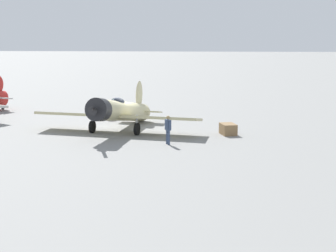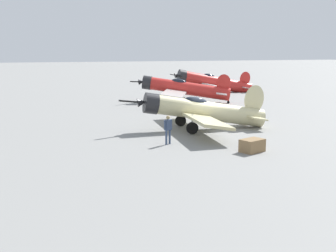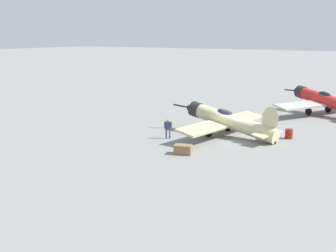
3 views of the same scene
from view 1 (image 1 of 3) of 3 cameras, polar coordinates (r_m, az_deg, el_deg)
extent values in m
plane|color=gray|center=(35.17, -5.04, -0.44)|extent=(400.00, 400.00, 0.00)
cylinder|color=beige|center=(34.97, -5.07, 1.65)|extent=(2.76, 8.64, 2.62)
cylinder|color=#232326|center=(31.19, -7.68, 1.81)|extent=(1.58, 1.34, 1.54)
cone|color=#232326|center=(30.59, -8.17, 1.83)|extent=(0.69, 0.73, 0.67)
cube|color=black|center=(30.45, -8.28, 1.80)|extent=(1.10, 3.12, 0.56)
ellipsoid|color=black|center=(34.10, -5.58, 2.61)|extent=(1.06, 1.89, 0.94)
cube|color=#C6BC89|center=(34.06, -5.66, 1.09)|extent=(11.26, 3.84, 0.49)
ellipsoid|color=beige|center=(38.19, -3.21, 3.46)|extent=(0.43, 1.80, 2.27)
cube|color=#C6BC89|center=(38.15, -3.29, 1.64)|extent=(3.54, 1.67, 0.27)
cylinder|color=#999BA0|center=(33.10, -3.46, 0.44)|extent=(0.14, 0.14, 0.91)
cylinder|color=black|center=(33.18, -3.45, -0.34)|extent=(0.33, 0.82, 0.80)
cylinder|color=#999BA0|center=(34.23, -8.39, 0.66)|extent=(0.14, 0.14, 0.91)
cylinder|color=black|center=(34.31, -8.37, -0.09)|extent=(0.33, 0.82, 0.80)
cylinder|color=black|center=(38.91, -2.94, 0.78)|extent=(0.15, 0.29, 0.28)
cylinder|color=black|center=(47.48, -17.80, 1.95)|extent=(0.22, 0.29, 0.28)
cylinder|color=#384766|center=(30.37, -0.10, -1.20)|extent=(0.13, 0.13, 0.86)
cylinder|color=#384766|center=(30.10, 0.10, -1.30)|extent=(0.13, 0.13, 0.86)
cube|color=#384766|center=(30.10, 0.00, 0.12)|extent=(0.42, 0.52, 0.61)
sphere|color=#9E8555|center=(30.03, 0.00, 0.94)|extent=(0.23, 0.23, 0.23)
cylinder|color=#384766|center=(30.36, -0.20, 0.24)|extent=(0.09, 0.09, 0.57)
cylinder|color=#384766|center=(29.84, 0.20, 0.07)|extent=(0.09, 0.09, 0.57)
cube|color=olive|center=(33.56, 6.66, -0.35)|extent=(1.20, 1.49, 0.71)
cylinder|color=maroon|center=(39.76, -6.51, 1.33)|extent=(0.66, 0.66, 0.84)
torus|color=maroon|center=(39.73, -6.52, 1.57)|extent=(0.69, 0.69, 0.04)
torus|color=maroon|center=(39.78, -6.51, 1.09)|extent=(0.69, 0.69, 0.04)
camera|label=2|loc=(28.10, 50.35, 4.66)|focal=45.24mm
camera|label=3|loc=(55.65, 36.13, 10.66)|focal=45.71mm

